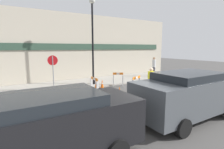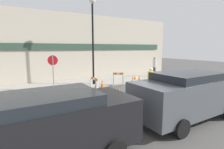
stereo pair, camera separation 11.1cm
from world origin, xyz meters
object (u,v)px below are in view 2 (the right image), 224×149
Objects in this scene: parked_car_0 at (44,125)px; stop_sign at (53,67)px; streetlamp_post at (93,30)px; person_worker at (151,81)px; parked_car_1 at (187,93)px; person_pedestrian at (154,66)px.

stop_sign is at bearing 75.87° from parked_car_0.
parked_car_0 is at bearing -122.22° from streetlamp_post.
person_worker is (1.53, -4.35, -3.08)m from streetlamp_post.
stop_sign is 1.34× the size of person_worker.
person_worker is at bearing 71.14° from parked_car_1.
person_pedestrian is at bearing 2.27° from streetlamp_post.
streetlamp_post is at bearing 1.19° from person_pedestrian.
person_worker is 6.63m from person_pedestrian.
streetlamp_post reaches higher than person_worker.
parked_car_0 is at bearing 180.00° from parked_car_1.
streetlamp_post is 3.74× the size of person_worker.
parked_car_1 is at bearing -0.00° from parked_car_0.
stop_sign is (-2.95, -0.55, -2.39)m from streetlamp_post.
parked_car_0 is (-4.68, -7.42, -2.98)m from streetlamp_post.
streetlamp_post is 6.93m from person_pedestrian.
stop_sign is 1.22× the size of person_pedestrian.
streetlamp_post is 2.80× the size of stop_sign.
person_pedestrian is 13.39m from parked_car_0.
person_pedestrian is at bearing 34.96° from parked_car_0.
streetlamp_post is 7.99m from parked_car_1.
parked_car_1 is (3.42, -6.88, -0.54)m from stop_sign.
person_worker is 0.91× the size of person_pedestrian.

